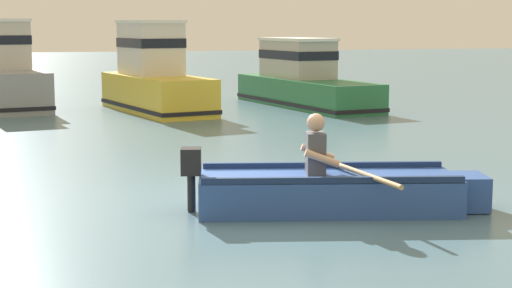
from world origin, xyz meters
name	(u,v)px	position (x,y,z in m)	size (l,w,h in m)	color
ground_plane	(252,198)	(0.00, 0.00, 0.00)	(120.00, 120.00, 0.00)	slate
rowboat_with_person	(333,190)	(0.78, -0.94, 0.25)	(3.70, 2.11, 1.19)	#2D519E
moored_boat_grey	(4,76)	(-3.46, 12.95, 0.89)	(2.54, 4.76, 2.40)	gray
moored_boat_yellow	(155,78)	(0.35, 11.06, 0.87)	(2.54, 4.75, 2.36)	gold
moored_boat_green	(303,81)	(4.54, 11.44, 0.69)	(2.57, 5.99, 1.88)	#287042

